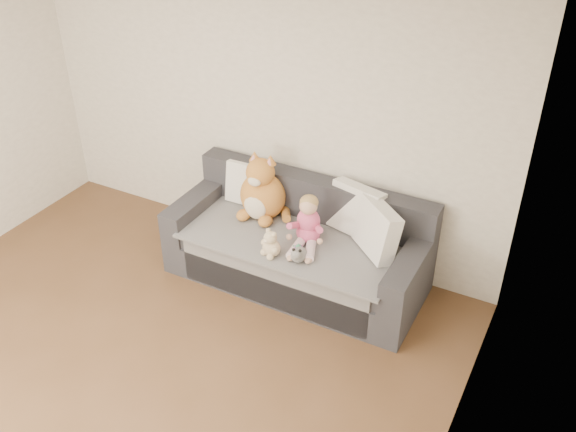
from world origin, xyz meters
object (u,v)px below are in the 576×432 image
Objects in this scene: sofa at (298,248)px; plush_cat at (262,193)px; teddy_bear at (271,245)px; sippy_cup at (298,249)px; toddler at (307,224)px.

plush_cat is (-0.41, 0.10, 0.39)m from sofa.
teddy_bear reaches higher than sippy_cup.
sofa reaches higher than sippy_cup.
plush_cat reaches higher than sofa.
sippy_cup is (0.20, 0.10, -0.04)m from teddy_bear.
toddler reaches higher than teddy_bear.
teddy_bear is at bearing -152.45° from sippy_cup.
plush_cat is at bearing 166.13° from sofa.
toddler reaches higher than sippy_cup.
sofa is at bearing 129.55° from toddler.
plush_cat is at bearing 145.00° from sippy_cup.
plush_cat reaches higher than toddler.
sofa is at bearing 105.07° from teddy_bear.
sofa is at bearing 116.98° from sippy_cup.
toddler is 0.71× the size of plush_cat.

